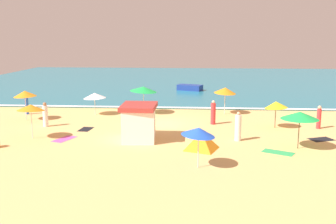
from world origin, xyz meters
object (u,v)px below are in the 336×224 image
beachgoer_2 (213,113)px  beach_tent (202,140)px  beach_umbrella_7 (225,90)px  beach_umbrella_5 (31,108)px  lifeguard_cabana (139,122)px  small_boat_0 (190,88)px  beach_umbrella_6 (95,96)px  beach_umbrella_1 (25,94)px  beach_umbrella_2 (143,89)px  beachgoer_4 (319,117)px  beach_umbrella_4 (300,115)px  beach_umbrella_0 (199,132)px  beachgoer_5 (27,104)px  beach_umbrella_3 (276,105)px  beachgoer_3 (238,127)px  beachgoer_0 (45,115)px

beachgoer_2 → beach_tent: bearing=-97.9°
beach_umbrella_7 → beach_tent: (-2.08, -10.77, -1.49)m
beach_umbrella_5 → lifeguard_cabana: bearing=1.5°
lifeguard_cabana → beachgoer_2: bearing=44.7°
small_boat_0 → beachgoer_2: bearing=-83.4°
beach_umbrella_6 → beach_tent: (8.85, -9.70, -1.09)m
beach_umbrella_1 → beach_umbrella_6: 5.51m
beach_umbrella_1 → small_boat_0: (12.63, 17.35, -1.68)m
beach_umbrella_6 → lifeguard_cabana: bearing=-58.0°
beach_umbrella_2 → beach_tent: 11.55m
beachgoer_4 → beach_umbrella_4: bearing=-117.3°
beach_umbrella_0 → beachgoer_4: size_ratio=1.29×
lifeguard_cabana → beachgoer_5: (-10.70, 7.59, -0.30)m
lifeguard_cabana → small_boat_0: size_ratio=0.88×
beach_umbrella_3 → beach_tent: 8.08m
beach_umbrella_6 → beach_umbrella_2: bearing=9.5°
beach_umbrella_3 → beachgoer_2: (-4.44, 0.87, -0.85)m
beach_umbrella_3 → beach_umbrella_6: beach_umbrella_3 is taller
beach_umbrella_3 → beach_umbrella_5: bearing=-165.6°
beach_umbrella_2 → beachgoer_5: 9.98m
beach_umbrella_2 → beach_tent: bearing=-65.1°
beach_umbrella_0 → beach_umbrella_1: bearing=142.3°
beach_umbrella_0 → beach_tent: (0.21, 3.26, -1.34)m
beach_umbrella_0 → beach_umbrella_4: bearing=32.9°
beach_umbrella_6 → beachgoer_3: size_ratio=1.28×
beach_tent → beachgoer_0: bearing=155.7°
beach_umbrella_5 → beachgoer_0: beach_umbrella_5 is taller
beach_umbrella_4 → small_boat_0: size_ratio=0.78×
beach_umbrella_0 → beachgoer_3: 6.06m
beach_umbrella_0 → beachgoer_2: bearing=83.4°
beachgoer_0 → beach_umbrella_1: bearing=138.8°
beachgoer_0 → small_boat_0: bearing=62.1°
beach_umbrella_6 → beach_umbrella_7: 11.00m
small_boat_0 → beach_umbrella_6: bearing=-117.6°
lifeguard_cabana → beach_umbrella_7: (6.06, 8.87, 0.86)m
small_boat_0 → beachgoer_5: bearing=-132.0°
beach_umbrella_1 → beach_umbrella_7: bearing=12.7°
beach_umbrella_2 → beachgoer_2: 6.91m
beach_umbrella_7 → small_boat_0: bearing=103.0°
beach_umbrella_7 → beachgoer_5: bearing=-175.6°
beachgoer_0 → beach_umbrella_7: bearing=22.7°
beach_umbrella_4 → beachgoer_3: size_ratio=1.32×
beach_umbrella_4 → beachgoer_2: bearing=127.6°
beach_umbrella_1 → beach_umbrella_3: beach_umbrella_1 is taller
beach_umbrella_4 → beach_umbrella_2: bearing=137.1°
beach_umbrella_4 → beachgoer_5: (-20.39, 8.91, -1.14)m
beach_umbrella_4 → beachgoer_5: beach_umbrella_4 is taller
lifeguard_cabana → beachgoer_3: lifeguard_cabana is taller
beach_tent → beachgoer_2: 6.85m
beach_tent → beachgoer_3: size_ratio=1.23×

